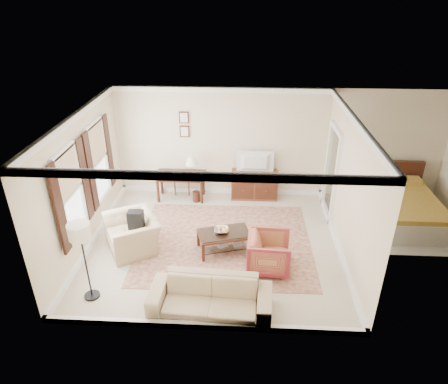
# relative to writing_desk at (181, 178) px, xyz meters

# --- Properties ---
(room_shell) EXTENTS (5.51, 5.01, 2.91)m
(room_shell) POSITION_rel_writing_desk_xyz_m (1.04, -2.07, 1.87)
(room_shell) COLOR beige
(room_shell) RESTS_ON ground
(annex_bedroom) EXTENTS (3.00, 2.70, 2.90)m
(annex_bedroom) POSITION_rel_writing_desk_xyz_m (5.53, -0.92, -0.26)
(annex_bedroom) COLOR beige
(annex_bedroom) RESTS_ON ground
(window_front) EXTENTS (0.12, 1.56, 1.80)m
(window_front) POSITION_rel_writing_desk_xyz_m (-1.66, -2.77, 0.95)
(window_front) COLOR #CCB284
(window_front) RESTS_ON room_shell
(window_rear) EXTENTS (0.12, 1.56, 1.80)m
(window_rear) POSITION_rel_writing_desk_xyz_m (-1.66, -1.17, 0.95)
(window_rear) COLOR #CCB284
(window_rear) RESTS_ON room_shell
(doorway) EXTENTS (0.10, 1.12, 2.25)m
(doorway) POSITION_rel_writing_desk_xyz_m (3.75, -0.57, 0.47)
(doorway) COLOR white
(doorway) RESTS_ON room_shell
(rug) EXTENTS (3.85, 3.31, 0.01)m
(rug) POSITION_rel_writing_desk_xyz_m (1.26, -1.99, -0.59)
(rug) COLOR #5A1E22
(rug) RESTS_ON room_shell
(writing_desk) EXTENTS (1.30, 0.65, 0.71)m
(writing_desk) POSITION_rel_writing_desk_xyz_m (0.00, 0.00, 0.00)
(writing_desk) COLOR #3B1B11
(writing_desk) RESTS_ON room_shell
(desk_chair) EXTENTS (0.52, 0.52, 1.05)m
(desk_chair) POSITION_rel_writing_desk_xyz_m (-0.01, 0.35, -0.08)
(desk_chair) COLOR brown
(desk_chair) RESTS_ON room_shell
(desk_lamp) EXTENTS (0.32, 0.32, 0.50)m
(desk_lamp) POSITION_rel_writing_desk_xyz_m (0.30, 0.00, 0.36)
(desk_lamp) COLOR silver
(desk_lamp) RESTS_ON writing_desk
(framed_prints) EXTENTS (0.25, 0.04, 0.68)m
(framed_prints) POSITION_rel_writing_desk_xyz_m (0.10, 0.40, 1.34)
(framed_prints) COLOR #3B1B11
(framed_prints) RESTS_ON room_shell
(sideboard) EXTENTS (1.22, 0.47, 0.75)m
(sideboard) POSITION_rel_writing_desk_xyz_m (1.95, 0.16, -0.23)
(sideboard) COLOR brown
(sideboard) RESTS_ON room_shell
(tv) EXTENTS (0.92, 0.53, 0.12)m
(tv) POSITION_rel_writing_desk_xyz_m (1.95, 0.14, 0.61)
(tv) COLOR black
(tv) RESTS_ON sideboard
(coffee_table) EXTENTS (1.22, 0.91, 0.46)m
(coffee_table) POSITION_rel_writing_desk_xyz_m (1.27, -2.30, -0.25)
(coffee_table) COLOR #3B1B11
(coffee_table) RESTS_ON room_shell
(fruit_bowl) EXTENTS (0.42, 0.42, 0.10)m
(fruit_bowl) POSITION_rel_writing_desk_xyz_m (1.21, -2.28, -0.09)
(fruit_bowl) COLOR silver
(fruit_bowl) RESTS_ON coffee_table
(book_a) EXTENTS (0.27, 0.15, 0.38)m
(book_a) POSITION_rel_writing_desk_xyz_m (1.12, -2.35, -0.42)
(book_a) COLOR brown
(book_a) RESTS_ON coffee_table
(book_b) EXTENTS (0.28, 0.10, 0.38)m
(book_b) POSITION_rel_writing_desk_xyz_m (1.45, -2.28, -0.42)
(book_b) COLOR brown
(book_b) RESTS_ON coffee_table
(striped_armchair) EXTENTS (0.82, 0.87, 0.85)m
(striped_armchair) POSITION_rel_writing_desk_xyz_m (2.20, -2.87, -0.17)
(striped_armchair) COLOR maroon
(striped_armchair) RESTS_ON room_shell
(club_armchair) EXTENTS (1.22, 1.37, 1.01)m
(club_armchair) POSITION_rel_writing_desk_xyz_m (-0.70, -2.32, -0.10)
(club_armchair) COLOR tan
(club_armchair) RESTS_ON room_shell
(backpack) EXTENTS (0.36, 0.39, 0.40)m
(backpack) POSITION_rel_writing_desk_xyz_m (-0.59, -2.33, 0.15)
(backpack) COLOR black
(backpack) RESTS_ON club_armchair
(sofa) EXTENTS (2.16, 0.75, 0.83)m
(sofa) POSITION_rel_writing_desk_xyz_m (1.13, -4.12, -0.18)
(sofa) COLOR tan
(sofa) RESTS_ON room_shell
(floor_lamp) EXTENTS (0.39, 0.39, 1.58)m
(floor_lamp) POSITION_rel_writing_desk_xyz_m (-1.09, -3.88, 0.72)
(floor_lamp) COLOR black
(floor_lamp) RESTS_ON room_shell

